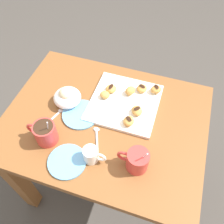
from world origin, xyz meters
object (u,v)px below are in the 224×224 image
object	(u,v)px
beignet_3	(156,89)
cream_pitcher_white	(91,154)
saucer_sky_right	(67,161)
beignet_4	(137,111)
coffee_mug_red_right	(45,132)
beignet_0	(142,88)
ice_cream_bowl	(67,97)
saucer_sky_left	(81,114)
beignet_2	(105,95)
dining_table	(105,136)
beignet_6	(111,89)
coffee_mug_red_left	(137,160)
pastry_plate_square	(124,103)
beignet_1	(128,122)
beignet_5	(130,91)

from	to	relation	value
beignet_3	cream_pitcher_white	bearing A→B (deg)	68.00
saucer_sky_right	beignet_4	world-z (taller)	beignet_4
beignet_3	coffee_mug_red_right	bearing A→B (deg)	45.72
beignet_0	ice_cream_bowl	bearing A→B (deg)	28.10
saucer_sky_left	beignet_3	xyz separation A→B (m)	(-0.30, -0.23, 0.03)
saucer_sky_left	beignet_2	bearing A→B (deg)	-120.97
dining_table	coffee_mug_red_right	world-z (taller)	coffee_mug_red_right
dining_table	beignet_6	xyz separation A→B (m)	(0.02, -0.16, 0.17)
coffee_mug_red_left	ice_cream_bowl	xyz separation A→B (m)	(0.39, -0.21, -0.01)
coffee_mug_red_right	beignet_6	distance (m)	0.38
coffee_mug_red_right	beignet_0	size ratio (longest dim) A/B	2.87
beignet_0	coffee_mug_red_left	bearing A→B (deg)	100.91
pastry_plate_square	coffee_mug_red_left	xyz separation A→B (m)	(-0.13, 0.29, 0.04)
coffee_mug_red_right	saucer_sky_left	distance (m)	0.19
saucer_sky_right	beignet_1	distance (m)	0.31
cream_pitcher_white	ice_cream_bowl	bearing A→B (deg)	-48.58
pastry_plate_square	beignet_1	world-z (taller)	beignet_1
coffee_mug_red_right	ice_cream_bowl	world-z (taller)	coffee_mug_red_right
cream_pitcher_white	saucer_sky_right	distance (m)	0.10
coffee_mug_red_right	cream_pitcher_white	world-z (taller)	coffee_mug_red_right
pastry_plate_square	beignet_4	world-z (taller)	beignet_4
beignet_5	beignet_6	distance (m)	0.09
pastry_plate_square	coffee_mug_red_left	world-z (taller)	coffee_mug_red_left
pastry_plate_square	saucer_sky_left	bearing A→B (deg)	36.36
coffee_mug_red_left	saucer_sky_left	bearing A→B (deg)	-27.92
coffee_mug_red_left	beignet_0	size ratio (longest dim) A/B	2.72
cream_pitcher_white	beignet_3	world-z (taller)	cream_pitcher_white
cream_pitcher_white	beignet_4	size ratio (longest dim) A/B	1.90
coffee_mug_red_left	cream_pitcher_white	distance (m)	0.18
dining_table	beignet_2	size ratio (longest dim) A/B	19.45
beignet_4	pastry_plate_square	bearing A→B (deg)	-33.22
saucer_sky_right	saucer_sky_left	bearing A→B (deg)	-80.51
dining_table	coffee_mug_red_left	xyz separation A→B (m)	(-0.19, 0.17, 0.19)
beignet_4	beignet_6	bearing A→B (deg)	-30.86
pastry_plate_square	beignet_4	bearing A→B (deg)	146.78
coffee_mug_red_left	beignet_0	world-z (taller)	coffee_mug_red_left
dining_table	beignet_1	bearing A→B (deg)	178.62
pastry_plate_square	cream_pitcher_white	distance (m)	0.32
saucer_sky_left	beignet_2	distance (m)	0.15
saucer_sky_left	beignet_5	world-z (taller)	beignet_5
dining_table	beignet_1	size ratio (longest dim) A/B	17.10
beignet_1	beignet_0	bearing A→B (deg)	-92.25
ice_cream_bowl	beignet_1	xyz separation A→B (m)	(-0.31, 0.04, -0.01)
coffee_mug_red_left	saucer_sky_left	distance (m)	0.35
saucer_sky_left	beignet_5	distance (m)	0.26
beignet_5	beignet_6	world-z (taller)	beignet_5
coffee_mug_red_left	beignet_3	size ratio (longest dim) A/B	2.66
ice_cream_bowl	beignet_1	distance (m)	0.31
saucer_sky_right	beignet_6	world-z (taller)	beignet_6
cream_pitcher_white	beignet_5	size ratio (longest dim) A/B	1.95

